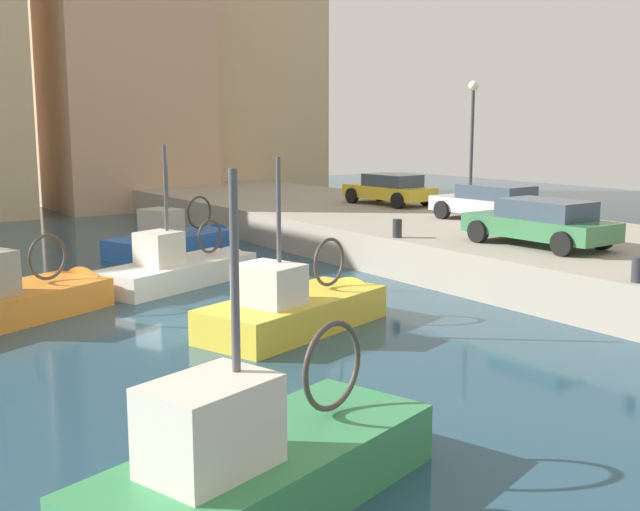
{
  "coord_description": "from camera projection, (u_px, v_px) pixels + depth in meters",
  "views": [
    {
      "loc": [
        -7.63,
        -15.81,
        4.61
      ],
      "look_at": [
        3.66,
        0.67,
        1.2
      ],
      "focal_mm": 44.26,
      "sensor_mm": 36.0,
      "label": 1
    }
  ],
  "objects": [
    {
      "name": "fishing_boat_green",
      "position": [
        280.0,
        486.0,
        9.78
      ],
      "size": [
        5.91,
        3.35,
        4.93
      ],
      "color": "#388951",
      "rests_on": "ground"
    },
    {
      "name": "parked_car_silver",
      "position": [
        492.0,
        202.0,
        27.16
      ],
      "size": [
        2.23,
        4.33,
        1.25
      ],
      "color": "#B7B7BC",
      "rests_on": "quay_wall"
    },
    {
      "name": "water_surface",
      "position": [
        204.0,
        327.0,
        17.88
      ],
      "size": [
        80.0,
        80.0,
        0.0
      ],
      "primitive_type": "plane",
      "color": "navy",
      "rests_on": "ground"
    },
    {
      "name": "fishing_boat_blue",
      "position": [
        181.0,
        249.0,
        28.09
      ],
      "size": [
        5.91,
        3.51,
        3.96
      ],
      "color": "#2D60B7",
      "rests_on": "ground"
    },
    {
      "name": "mooring_bollard_mid",
      "position": [
        397.0,
        228.0,
        23.36
      ],
      "size": [
        0.28,
        0.28,
        0.55
      ],
      "primitive_type": "cylinder",
      "color": "#2D2D33",
      "rests_on": "quay_wall"
    },
    {
      "name": "mooring_bollard_south",
      "position": [
        638.0,
        270.0,
        16.85
      ],
      "size": [
        0.28,
        0.28,
        0.55
      ],
      "primitive_type": "cylinder",
      "color": "#2D2D33",
      "rests_on": "quay_wall"
    },
    {
      "name": "waterfront_building_west",
      "position": [
        250.0,
        55.0,
        48.5
      ],
      "size": [
        7.9,
        6.44,
        17.2
      ],
      "color": "#D1B284",
      "rests_on": "ground"
    },
    {
      "name": "quay_streetlamp",
      "position": [
        472.0,
        126.0,
        28.17
      ],
      "size": [
        0.36,
        0.36,
        4.83
      ],
      "color": "#38383D",
      "rests_on": "quay_wall"
    },
    {
      "name": "fishing_boat_white",
      "position": [
        187.0,
        279.0,
        22.81
      ],
      "size": [
        5.96,
        3.68,
        4.79
      ],
      "color": "white",
      "rests_on": "ground"
    },
    {
      "name": "quay_wall",
      "position": [
        543.0,
        254.0,
        24.19
      ],
      "size": [
        9.0,
        56.0,
        1.2
      ],
      "primitive_type": "cube",
      "color": "#9E9384",
      "rests_on": "ground"
    },
    {
      "name": "fishing_boat_orange",
      "position": [
        13.0,
        312.0,
        18.59
      ],
      "size": [
        6.33,
        4.26,
        4.53
      ],
      "color": "orange",
      "rests_on": "ground"
    },
    {
      "name": "fishing_boat_yellow",
      "position": [
        304.0,
        322.0,
        17.89
      ],
      "size": [
        5.73,
        3.4,
        4.72
      ],
      "color": "gold",
      "rests_on": "ground"
    },
    {
      "name": "waterfront_building_west_mid",
      "position": [
        118.0,
        55.0,
        42.27
      ],
      "size": [
        8.3,
        8.28,
        16.15
      ],
      "color": "tan",
      "rests_on": "ground"
    },
    {
      "name": "parked_car_green",
      "position": [
        541.0,
        222.0,
        21.65
      ],
      "size": [
        2.07,
        4.27,
        1.3
      ],
      "color": "#387547",
      "rests_on": "quay_wall"
    },
    {
      "name": "parked_car_yellow",
      "position": [
        390.0,
        189.0,
        32.49
      ],
      "size": [
        2.11,
        4.15,
        1.27
      ],
      "color": "gold",
      "rests_on": "quay_wall"
    }
  ]
}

